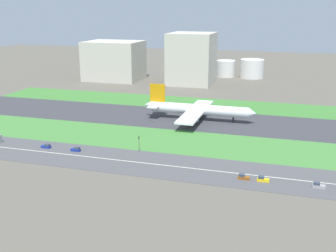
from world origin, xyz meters
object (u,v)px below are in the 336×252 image
(traffic_light, at_px, (139,142))
(fuel_tank_west, at_px, (226,69))
(hangar_building, at_px, (192,59))
(fuel_tank_centre, at_px, (252,69))
(car_1, at_px, (318,186))
(terminal_building, at_px, (114,61))
(car_4, at_px, (76,149))
(car_5, at_px, (243,177))
(airliner, at_px, (196,109))
(car_2, at_px, (46,146))
(car_0, at_px, (263,179))

(traffic_light, relative_size, fuel_tank_west, 0.41)
(hangar_building, distance_m, fuel_tank_centre, 65.66)
(car_1, bearing_deg, terminal_building, -49.50)
(fuel_tank_west, xyz_separation_m, fuel_tank_centre, (24.21, 0.00, 0.91))
(hangar_building, bearing_deg, traffic_light, -84.13)
(traffic_light, distance_m, hangar_building, 175.73)
(car_4, xyz_separation_m, car_1, (102.71, -10.00, 0.00))
(car_1, distance_m, fuel_tank_west, 247.60)
(car_5, height_order, fuel_tank_centre, fuel_tank_centre)
(car_4, relative_size, terminal_building, 0.09)
(fuel_tank_west, bearing_deg, traffic_light, -91.05)
(car_4, relative_size, traffic_light, 0.61)
(airliner, bearing_deg, traffic_light, -101.81)
(fuel_tank_centre, bearing_deg, traffic_light, -97.34)
(car_2, xyz_separation_m, fuel_tank_west, (46.60, 227.00, 6.58))
(car_0, height_order, traffic_light, traffic_light)
(car_0, distance_m, hangar_building, 206.65)
(car_1, relative_size, traffic_light, 0.61)
(car_4, xyz_separation_m, hangar_building, (9.45, 182.00, 20.21))
(car_2, relative_size, fuel_tank_centre, 0.21)
(airliner, bearing_deg, car_5, -65.17)
(car_2, height_order, traffic_light, traffic_light)
(traffic_light, xyz_separation_m, fuel_tank_west, (4.00, 219.01, 3.22))
(car_4, height_order, terminal_building, terminal_building)
(airliner, distance_m, car_1, 100.30)
(car_5, bearing_deg, car_0, -180.00)
(fuel_tank_west, bearing_deg, hangar_building, -115.93)
(car_1, height_order, hangar_building, hangar_building)
(car_5, height_order, terminal_building, terminal_building)
(car_4, height_order, traffic_light, traffic_light)
(car_5, height_order, fuel_tank_west, fuel_tank_west)
(airliner, bearing_deg, fuel_tank_centre, 84.37)
(car_4, xyz_separation_m, fuel_tank_centre, (55.54, 227.00, 7.49))
(car_1, bearing_deg, car_2, -4.84)
(airliner, height_order, fuel_tank_centre, airliner)
(car_2, bearing_deg, traffic_light, 10.63)
(car_4, bearing_deg, airliner, 59.61)
(terminal_building, distance_m, fuel_tank_centre, 125.47)
(airliner, height_order, terminal_building, terminal_building)
(fuel_tank_west, bearing_deg, car_1, -73.24)
(fuel_tank_centre, bearing_deg, car_0, -83.36)
(car_5, bearing_deg, car_1, -180.00)
(traffic_light, bearing_deg, car_2, -169.37)
(car_5, distance_m, traffic_light, 51.97)
(hangar_building, distance_m, fuel_tank_west, 51.86)
(terminal_building, bearing_deg, car_4, -71.39)
(car_1, relative_size, terminal_building, 0.09)
(hangar_building, bearing_deg, car_5, -70.89)
(airliner, height_order, car_5, airliner)
(airliner, relative_size, terminal_building, 1.36)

